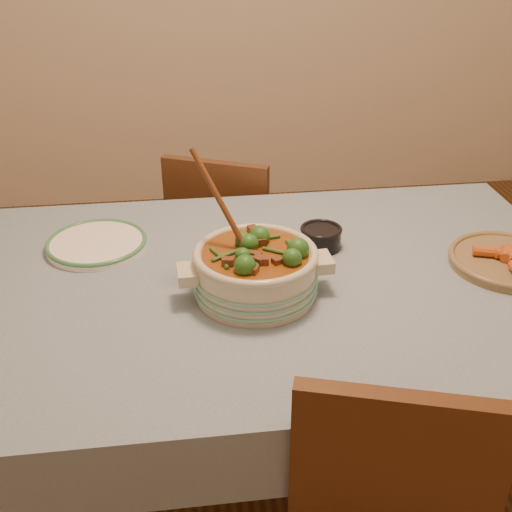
{
  "coord_description": "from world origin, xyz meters",
  "views": [
    {
      "loc": [
        -0.23,
        -1.41,
        1.63
      ],
      "look_at": [
        -0.05,
        -0.06,
        0.86
      ],
      "focal_mm": 45.0,
      "sensor_mm": 36.0,
      "label": 1
    }
  ],
  "objects_px": {
    "stew_casserole": "(255,268)",
    "condiment_bowl": "(321,236)",
    "dining_table": "(272,308)",
    "white_plate": "(97,243)",
    "chair_far": "(226,240)",
    "fried_plate": "(507,259)"
  },
  "relations": [
    {
      "from": "condiment_bowl",
      "to": "dining_table",
      "type": "bearing_deg",
      "value": -136.34
    },
    {
      "from": "stew_casserole",
      "to": "white_plate",
      "type": "xyz_separation_m",
      "value": [
        -0.42,
        0.3,
        -0.06
      ]
    },
    {
      "from": "white_plate",
      "to": "condiment_bowl",
      "type": "xyz_separation_m",
      "value": [
        0.63,
        -0.08,
        0.02
      ]
    },
    {
      "from": "stew_casserole",
      "to": "fried_plate",
      "type": "xyz_separation_m",
      "value": [
        0.69,
        0.05,
        -0.06
      ]
    },
    {
      "from": "stew_casserole",
      "to": "chair_far",
      "type": "height_order",
      "value": "stew_casserole"
    },
    {
      "from": "stew_casserole",
      "to": "white_plate",
      "type": "bearing_deg",
      "value": 144.09
    },
    {
      "from": "fried_plate",
      "to": "dining_table",
      "type": "bearing_deg",
      "value": 178.82
    },
    {
      "from": "white_plate",
      "to": "fried_plate",
      "type": "xyz_separation_m",
      "value": [
        1.11,
        -0.25,
        0.01
      ]
    },
    {
      "from": "condiment_bowl",
      "to": "chair_far",
      "type": "bearing_deg",
      "value": 110.02
    },
    {
      "from": "stew_casserole",
      "to": "fried_plate",
      "type": "relative_size",
      "value": 1.05
    },
    {
      "from": "dining_table",
      "to": "white_plate",
      "type": "height_order",
      "value": "white_plate"
    },
    {
      "from": "chair_far",
      "to": "dining_table",
      "type": "bearing_deg",
      "value": 118.55
    },
    {
      "from": "dining_table",
      "to": "chair_far",
      "type": "height_order",
      "value": "chair_far"
    },
    {
      "from": "dining_table",
      "to": "stew_casserole",
      "type": "distance_m",
      "value": 0.19
    },
    {
      "from": "white_plate",
      "to": "fried_plate",
      "type": "height_order",
      "value": "fried_plate"
    },
    {
      "from": "chair_far",
      "to": "fried_plate",
      "type": "bearing_deg",
      "value": 156.02
    },
    {
      "from": "fried_plate",
      "to": "chair_far",
      "type": "height_order",
      "value": "chair_far"
    },
    {
      "from": "condiment_bowl",
      "to": "chair_far",
      "type": "distance_m",
      "value": 0.72
    },
    {
      "from": "dining_table",
      "to": "fried_plate",
      "type": "bearing_deg",
      "value": -1.18
    },
    {
      "from": "stew_casserole",
      "to": "condiment_bowl",
      "type": "height_order",
      "value": "stew_casserole"
    },
    {
      "from": "dining_table",
      "to": "chair_far",
      "type": "bearing_deg",
      "value": 94.45
    },
    {
      "from": "stew_casserole",
      "to": "chair_far",
      "type": "xyz_separation_m",
      "value": [
        -0.01,
        0.83,
        -0.36
      ]
    }
  ]
}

